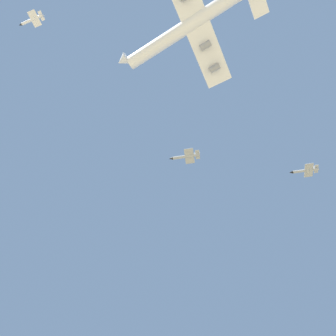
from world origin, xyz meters
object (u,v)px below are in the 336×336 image
chase_jet_lead (305,170)px  chase_jet_left_wing (186,156)px  chase_jet_trailing (32,20)px  carrier_jet (194,22)px

chase_jet_lead → chase_jet_left_wing: (64.19, -0.89, -6.73)m
chase_jet_left_wing → chase_jet_lead: bearing=-160.6°
chase_jet_lead → chase_jet_left_wing: bearing=19.4°
chase_jet_lead → chase_jet_trailing: 167.36m
carrier_jet → chase_jet_trailing: size_ratio=4.58×
chase_jet_left_wing → chase_jet_trailing: (92.19, 40.62, 51.17)m
chase_jet_left_wing → carrier_jet: bearing=102.2°
carrier_jet → chase_jet_left_wing: bearing=-60.8°
carrier_jet → chase_jet_left_wing: size_ratio=4.38×
carrier_jet → chase_jet_left_wing: (-7.91, -56.76, -22.31)m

